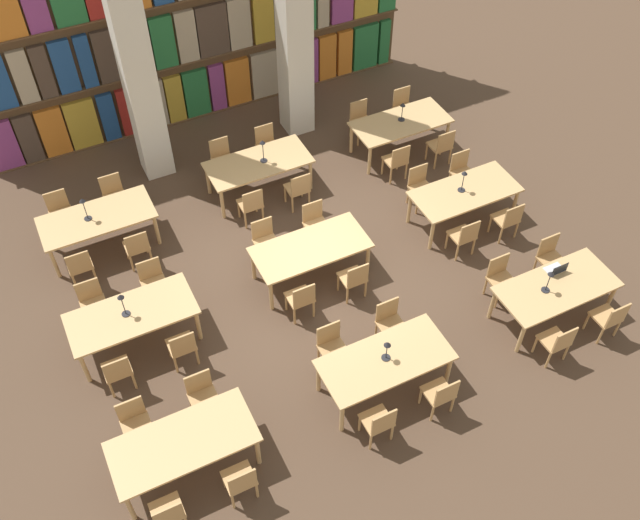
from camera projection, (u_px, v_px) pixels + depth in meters
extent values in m
plane|color=#4C3828|center=(314.00, 276.00, 12.85)|extent=(40.00, 40.00, 0.00)
cube|color=brown|center=(206.00, 110.00, 16.19)|extent=(9.63, 0.35, 0.03)
cube|color=#84387A|center=(0.00, 145.00, 14.43)|extent=(0.67, 0.20, 1.12)
cube|color=#47382D|center=(28.00, 138.00, 14.60)|extent=(0.38, 0.20, 1.12)
cube|color=orange|center=(53.00, 131.00, 14.75)|extent=(0.53, 0.20, 1.12)
cube|color=#B7932D|center=(82.00, 123.00, 14.93)|extent=(0.62, 0.20, 1.12)
cube|color=navy|center=(108.00, 116.00, 15.10)|extent=(0.33, 0.20, 1.12)
cube|color=maroon|center=(126.00, 111.00, 15.21)|extent=(0.28, 0.20, 1.12)
cube|color=tan|center=(150.00, 104.00, 15.37)|extent=(0.66, 0.20, 1.12)
cube|color=#B7932D|center=(174.00, 98.00, 15.54)|extent=(0.37, 0.20, 1.12)
cube|color=#236B38|center=(196.00, 92.00, 15.68)|extent=(0.54, 0.20, 1.12)
cube|color=#84387A|center=(217.00, 86.00, 15.83)|extent=(0.33, 0.20, 1.12)
cube|color=orange|center=(237.00, 81.00, 15.98)|extent=(0.55, 0.20, 1.12)
cube|color=tan|center=(264.00, 73.00, 16.17)|extent=(0.61, 0.20, 1.12)
cube|color=#47382D|center=(289.00, 66.00, 16.36)|extent=(0.63, 0.20, 1.12)
cube|color=#84387A|center=(310.00, 61.00, 16.52)|extent=(0.33, 0.20, 1.12)
cube|color=orange|center=(326.00, 56.00, 16.65)|extent=(0.43, 0.20, 1.12)
cube|color=orange|center=(344.00, 52.00, 16.78)|extent=(0.36, 0.20, 1.12)
cube|color=#236B38|center=(364.00, 46.00, 16.95)|extent=(0.62, 0.20, 1.12)
cube|color=#236B38|center=(383.00, 41.00, 17.10)|extent=(0.27, 0.20, 1.12)
cube|color=brown|center=(199.00, 57.00, 15.17)|extent=(9.63, 0.35, 0.03)
cube|color=tan|center=(22.00, 76.00, 13.67)|extent=(0.35, 0.20, 1.13)
cube|color=#47382D|center=(42.00, 71.00, 13.78)|extent=(0.31, 0.20, 1.13)
cube|color=navy|center=(64.00, 66.00, 13.91)|extent=(0.40, 0.20, 1.13)
cube|color=navy|center=(85.00, 60.00, 14.03)|extent=(0.28, 0.20, 1.13)
cube|color=#47382D|center=(110.00, 54.00, 14.18)|extent=(0.61, 0.20, 1.13)
cube|color=tan|center=(139.00, 47.00, 14.36)|extent=(0.45, 0.20, 1.13)
cube|color=#236B38|center=(163.00, 41.00, 14.51)|extent=(0.47, 0.20, 1.13)
cube|color=tan|center=(186.00, 36.00, 14.65)|extent=(0.42, 0.20, 1.13)
cube|color=#47382D|center=(212.00, 29.00, 14.82)|extent=(0.67, 0.20, 1.13)
cube|color=tan|center=(238.00, 23.00, 15.00)|extent=(0.49, 0.20, 1.13)
cube|color=#B7932D|center=(262.00, 17.00, 15.17)|extent=(0.46, 0.20, 1.13)
cube|color=navy|center=(287.00, 11.00, 15.34)|extent=(0.58, 0.20, 1.13)
cube|color=#236B38|center=(308.00, 5.00, 15.49)|extent=(0.30, 0.20, 1.13)
cube|color=tan|center=(322.00, 2.00, 15.59)|extent=(0.27, 0.20, 1.13)
cube|color=orange|center=(0.00, 9.00, 12.67)|extent=(0.65, 0.20, 1.10)
cube|color=#84387A|center=(33.00, 2.00, 12.84)|extent=(0.42, 0.20, 1.10)
cube|color=silver|center=(130.00, 39.00, 12.63)|extent=(0.58, 0.58, 6.00)
cube|color=tan|center=(183.00, 442.00, 9.84)|extent=(2.03, 0.94, 0.04)
cylinder|color=tan|center=(130.00, 507.00, 9.60)|extent=(0.07, 0.07, 0.71)
cylinder|color=tan|center=(258.00, 450.00, 10.16)|extent=(0.07, 0.07, 0.71)
cylinder|color=tan|center=(114.00, 459.00, 10.07)|extent=(0.07, 0.07, 0.71)
cylinder|color=tan|center=(237.00, 407.00, 10.63)|extent=(0.07, 0.07, 0.71)
cylinder|color=tan|center=(153.00, 512.00, 9.71)|extent=(0.04, 0.04, 0.41)
cylinder|color=tan|center=(178.00, 501.00, 9.82)|extent=(0.04, 0.04, 0.41)
cube|color=tan|center=(167.00, 510.00, 9.50)|extent=(0.42, 0.40, 0.04)
cube|color=tan|center=(169.00, 516.00, 9.21)|extent=(0.40, 0.03, 0.42)
cylinder|color=tan|center=(155.00, 439.00, 10.45)|extent=(0.04, 0.04, 0.41)
cylinder|color=tan|center=(131.00, 449.00, 10.34)|extent=(0.04, 0.04, 0.41)
cylinder|color=tan|center=(148.00, 421.00, 10.65)|extent=(0.04, 0.04, 0.41)
cylinder|color=tan|center=(125.00, 430.00, 10.54)|extent=(0.04, 0.04, 0.41)
cube|color=tan|center=(137.00, 427.00, 10.33)|extent=(0.42, 0.40, 0.04)
cube|color=tan|center=(130.00, 409.00, 10.27)|extent=(0.40, 0.03, 0.42)
cylinder|color=tan|center=(224.00, 480.00, 10.02)|extent=(0.04, 0.04, 0.41)
cylinder|color=tan|center=(248.00, 469.00, 10.13)|extent=(0.04, 0.04, 0.41)
cylinder|color=tan|center=(233.00, 501.00, 9.81)|extent=(0.04, 0.04, 0.41)
cylinder|color=tan|center=(257.00, 490.00, 9.92)|extent=(0.04, 0.04, 0.41)
cube|color=tan|center=(239.00, 478.00, 9.80)|extent=(0.42, 0.40, 0.04)
cube|color=tan|center=(243.00, 482.00, 9.52)|extent=(0.40, 0.03, 0.42)
cylinder|color=tan|center=(221.00, 411.00, 10.75)|extent=(0.04, 0.04, 0.41)
cylinder|color=tan|center=(199.00, 421.00, 10.65)|extent=(0.04, 0.04, 0.41)
cylinder|color=tan|center=(213.00, 394.00, 10.96)|extent=(0.04, 0.04, 0.41)
cylinder|color=tan|center=(191.00, 403.00, 10.85)|extent=(0.04, 0.04, 0.41)
cube|color=tan|center=(204.00, 400.00, 10.64)|extent=(0.42, 0.40, 0.04)
cube|color=tan|center=(198.00, 382.00, 10.58)|extent=(0.40, 0.03, 0.42)
cube|color=tan|center=(385.00, 360.00, 10.76)|extent=(2.03, 0.94, 0.04)
cylinder|color=tan|center=(342.00, 417.00, 10.52)|extent=(0.07, 0.07, 0.71)
cylinder|color=tan|center=(449.00, 370.00, 11.08)|extent=(0.07, 0.07, 0.71)
cylinder|color=tan|center=(318.00, 377.00, 10.99)|extent=(0.07, 0.07, 0.71)
cylinder|color=tan|center=(422.00, 333.00, 11.55)|extent=(0.07, 0.07, 0.71)
cylinder|color=tan|center=(360.00, 423.00, 10.62)|extent=(0.04, 0.04, 0.41)
cylinder|color=tan|center=(381.00, 414.00, 10.73)|extent=(0.04, 0.04, 0.41)
cylinder|color=tan|center=(371.00, 442.00, 10.42)|extent=(0.04, 0.04, 0.41)
cylinder|color=tan|center=(392.00, 432.00, 10.52)|extent=(0.04, 0.04, 0.41)
cube|color=tan|center=(377.00, 420.00, 10.41)|extent=(0.42, 0.40, 0.04)
cube|color=tan|center=(384.00, 422.00, 10.13)|extent=(0.40, 0.03, 0.42)
cylinder|color=tan|center=(348.00, 362.00, 11.36)|extent=(0.04, 0.04, 0.41)
cylinder|color=tan|center=(328.00, 370.00, 11.25)|extent=(0.04, 0.04, 0.41)
cylinder|color=tan|center=(338.00, 346.00, 11.56)|extent=(0.04, 0.04, 0.41)
cylinder|color=tan|center=(318.00, 354.00, 11.45)|extent=(0.04, 0.04, 0.41)
cube|color=tan|center=(333.00, 350.00, 11.24)|extent=(0.42, 0.40, 0.04)
cube|color=tan|center=(328.00, 333.00, 11.18)|extent=(0.40, 0.03, 0.42)
cylinder|color=tan|center=(420.00, 396.00, 10.94)|extent=(0.04, 0.04, 0.41)
cylinder|color=tan|center=(440.00, 387.00, 11.05)|extent=(0.04, 0.04, 0.41)
cylinder|color=tan|center=(432.00, 413.00, 10.73)|extent=(0.04, 0.04, 0.41)
cylinder|color=tan|center=(452.00, 404.00, 10.84)|extent=(0.04, 0.04, 0.41)
cube|color=tan|center=(438.00, 392.00, 10.73)|extent=(0.42, 0.40, 0.04)
cube|color=tan|center=(447.00, 393.00, 10.44)|extent=(0.40, 0.03, 0.42)
cylinder|color=tan|center=(405.00, 338.00, 11.68)|extent=(0.04, 0.04, 0.41)
cylinder|color=tan|center=(386.00, 346.00, 11.57)|extent=(0.04, 0.04, 0.41)
cylinder|color=tan|center=(395.00, 323.00, 11.88)|extent=(0.04, 0.04, 0.41)
cylinder|color=tan|center=(376.00, 331.00, 11.77)|extent=(0.04, 0.04, 0.41)
cube|color=tan|center=(392.00, 326.00, 11.56)|extent=(0.42, 0.40, 0.04)
cube|color=tan|center=(387.00, 309.00, 11.50)|extent=(0.40, 0.03, 0.42)
cylinder|color=#232328|center=(386.00, 358.00, 10.75)|extent=(0.14, 0.14, 0.01)
cylinder|color=#232328|center=(387.00, 351.00, 10.63)|extent=(0.02, 0.02, 0.31)
cone|color=#232328|center=(387.00, 344.00, 10.49)|extent=(0.11, 0.11, 0.07)
cube|color=tan|center=(557.00, 287.00, 11.73)|extent=(2.03, 0.94, 0.04)
cylinder|color=tan|center=(521.00, 338.00, 11.49)|extent=(0.07, 0.07, 0.71)
cylinder|color=tan|center=(611.00, 298.00, 12.05)|extent=(0.07, 0.07, 0.71)
cylinder|color=tan|center=(492.00, 304.00, 11.96)|extent=(0.07, 0.07, 0.71)
cylinder|color=tan|center=(580.00, 267.00, 12.52)|extent=(0.07, 0.07, 0.71)
cylinder|color=tan|center=(535.00, 344.00, 11.59)|extent=(0.04, 0.04, 0.41)
cylinder|color=tan|center=(553.00, 336.00, 11.69)|extent=(0.04, 0.04, 0.41)
cylinder|color=tan|center=(548.00, 360.00, 11.38)|extent=(0.04, 0.04, 0.41)
cylinder|color=tan|center=(566.00, 352.00, 11.49)|extent=(0.04, 0.04, 0.41)
cube|color=tan|center=(554.00, 340.00, 11.37)|extent=(0.42, 0.40, 0.04)
cube|color=tan|center=(565.00, 340.00, 11.09)|extent=(0.40, 0.03, 0.42)
cylinder|color=tan|center=(514.00, 293.00, 12.32)|extent=(0.04, 0.04, 0.41)
cylinder|color=tan|center=(497.00, 300.00, 12.21)|extent=(0.04, 0.04, 0.41)
cylinder|color=tan|center=(502.00, 279.00, 12.53)|extent=(0.04, 0.04, 0.41)
cylinder|color=tan|center=(485.00, 286.00, 12.42)|extent=(0.04, 0.04, 0.41)
cube|color=tan|center=(502.00, 281.00, 12.21)|extent=(0.42, 0.40, 0.04)
cube|color=tan|center=(498.00, 265.00, 12.15)|extent=(0.40, 0.03, 0.42)
cylinder|color=tan|center=(586.00, 321.00, 11.91)|extent=(0.04, 0.04, 0.41)
cylinder|color=tan|center=(603.00, 314.00, 12.01)|extent=(0.04, 0.04, 0.41)
cylinder|color=tan|center=(600.00, 336.00, 11.70)|extent=(0.04, 0.04, 0.41)
cylinder|color=tan|center=(617.00, 328.00, 11.81)|extent=(0.04, 0.04, 0.41)
cube|color=tan|center=(606.00, 316.00, 11.69)|extent=(0.42, 0.40, 0.04)
cube|color=tan|center=(618.00, 316.00, 11.41)|extent=(0.40, 0.03, 0.42)
cylinder|color=tan|center=(563.00, 272.00, 12.64)|extent=(0.04, 0.04, 0.41)
cylinder|color=tan|center=(547.00, 279.00, 12.54)|extent=(0.04, 0.04, 0.41)
cylinder|color=tan|center=(551.00, 259.00, 12.85)|extent=(0.04, 0.04, 0.41)
cylinder|color=tan|center=(535.00, 266.00, 12.74)|extent=(0.04, 0.04, 0.41)
cube|color=tan|center=(552.00, 261.00, 12.53)|extent=(0.42, 0.40, 0.04)
cube|color=tan|center=(548.00, 245.00, 12.47)|extent=(0.40, 0.03, 0.42)
cylinder|color=#232328|center=(545.00, 290.00, 11.64)|extent=(0.14, 0.14, 0.01)
cylinder|color=#232328|center=(548.00, 282.00, 11.50)|extent=(0.02, 0.02, 0.37)
cone|color=#232328|center=(552.00, 273.00, 11.33)|extent=(0.11, 0.11, 0.07)
cube|color=silver|center=(554.00, 269.00, 11.95)|extent=(0.32, 0.22, 0.01)
cube|color=black|center=(560.00, 270.00, 11.80)|extent=(0.32, 0.01, 0.20)
cube|color=tan|center=(131.00, 314.00, 11.34)|extent=(2.03, 0.94, 0.04)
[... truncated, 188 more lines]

